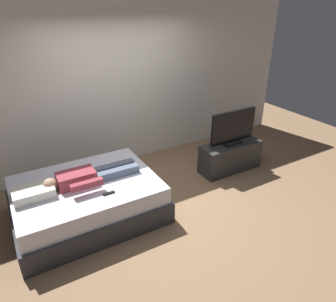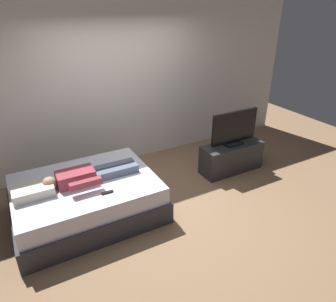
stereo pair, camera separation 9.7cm
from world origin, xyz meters
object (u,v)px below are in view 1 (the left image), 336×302
(pillow, at_px, (33,192))
(person, at_px, (87,177))
(tv_stand, at_px, (230,157))
(bed, at_px, (88,200))
(remote, at_px, (109,193))
(tv, at_px, (233,128))

(pillow, height_order, person, person)
(pillow, relative_size, tv_stand, 0.44)
(bed, distance_m, person, 0.36)
(remote, xyz_separation_m, tv_stand, (2.36, 0.44, -0.30))
(pillow, bearing_deg, tv_stand, 0.55)
(person, height_order, remote, person)
(person, xyz_separation_m, tv_stand, (2.51, 0.03, -0.37))
(person, bearing_deg, pillow, 179.68)
(bed, bearing_deg, remote, -66.22)
(remote, height_order, tv_stand, remote)
(bed, relative_size, tv_stand, 1.73)
(remote, bearing_deg, person, 110.47)
(bed, height_order, tv_stand, bed)
(person, distance_m, tv, 2.52)
(pillow, bearing_deg, bed, 0.00)
(pillow, bearing_deg, remote, -26.66)
(remote, bearing_deg, tv_stand, 10.53)
(bed, relative_size, remote, 12.71)
(person, bearing_deg, bed, 172.76)
(remote, bearing_deg, pillow, 153.34)
(bed, xyz_separation_m, remote, (0.18, -0.41, 0.29))
(bed, distance_m, tv, 2.59)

